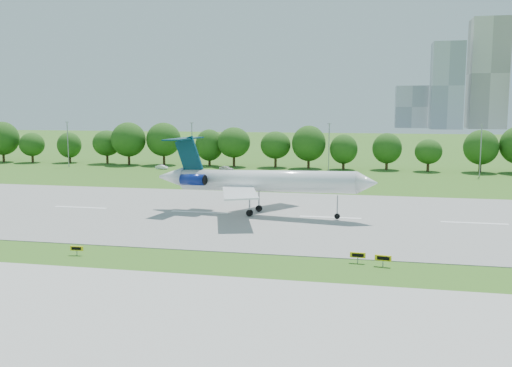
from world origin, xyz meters
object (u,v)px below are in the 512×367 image
service_vehicle_a (162,167)px  service_vehicle_b (226,168)px  taxi_sign_left (77,249)px  airliner (255,180)px

service_vehicle_a → service_vehicle_b: 17.53m
taxi_sign_left → service_vehicle_b: (-5.32, 83.76, -0.12)m
service_vehicle_b → airliner: bearing=-143.9°
service_vehicle_a → taxi_sign_left: bearing=-149.3°
taxi_sign_left → service_vehicle_a: bearing=101.0°
airliner → service_vehicle_b: 59.93m
airliner → service_vehicle_b: size_ratio=9.23×
airliner → taxi_sign_left: (-14.17, -27.28, -4.55)m
airliner → service_vehicle_b: (-19.49, 56.48, -4.67)m
taxi_sign_left → service_vehicle_a: size_ratio=0.44×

